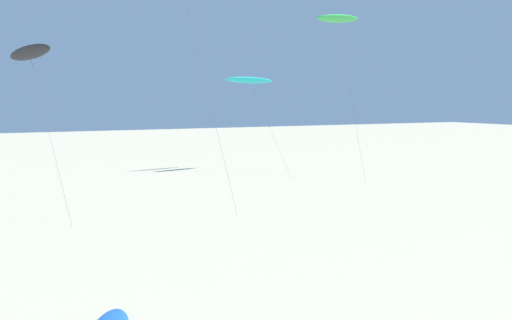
% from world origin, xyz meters
% --- Properties ---
extents(flying_kite_0, '(3.23, 12.07, 12.42)m').
position_xyz_m(flying_kite_0, '(-2.59, 45.50, 11.59)').
color(flying_kite_0, black).
rests_on(flying_kite_0, ground).
extents(flying_kite_3, '(6.28, 6.97, 17.20)m').
position_xyz_m(flying_kite_3, '(28.50, 49.82, 16.54)').
color(flying_kite_3, green).
rests_on(flying_kite_3, ground).
extents(flying_kite_5, '(6.62, 7.25, 10.70)m').
position_xyz_m(flying_kite_5, '(21.32, 56.19, 10.19)').
color(flying_kite_5, '#19B2B7').
rests_on(flying_kite_5, ground).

